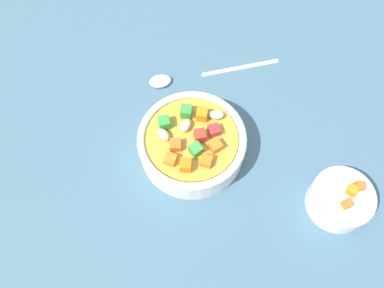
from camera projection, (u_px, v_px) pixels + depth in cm
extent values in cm
cube|color=#42667A|center=(192.00, 154.00, 58.04)|extent=(140.00, 140.00, 2.00)
cylinder|color=white|center=(192.00, 145.00, 55.38)|extent=(15.07, 15.07, 3.92)
torus|color=white|center=(192.00, 138.00, 53.33)|extent=(15.23, 15.23, 1.07)
cylinder|color=gold|center=(192.00, 138.00, 53.44)|extent=(12.88, 12.88, 0.40)
cube|color=orange|center=(170.00, 159.00, 51.23)|extent=(1.89, 1.89, 1.12)
ellipsoid|color=beige|center=(217.00, 115.00, 54.17)|extent=(1.36, 2.11, 1.19)
cube|color=orange|center=(215.00, 146.00, 52.00)|extent=(2.09, 2.09, 1.28)
cube|color=#BC3724|center=(200.00, 132.00, 52.78)|extent=(1.82, 1.82, 1.49)
ellipsoid|color=beige|center=(186.00, 125.00, 53.37)|extent=(2.47, 2.06, 1.30)
cube|color=green|center=(196.00, 150.00, 51.63)|extent=(2.12, 2.12, 1.51)
cube|color=green|center=(186.00, 112.00, 54.09)|extent=(1.61, 1.61, 1.71)
cube|color=orange|center=(175.00, 145.00, 52.08)|extent=(1.58, 1.58, 1.23)
cube|color=#BB2F33|center=(214.00, 130.00, 53.12)|extent=(1.92, 1.92, 1.16)
cube|color=green|center=(164.00, 123.00, 53.37)|extent=(1.80, 1.80, 1.60)
ellipsoid|color=beige|center=(163.00, 138.00, 52.53)|extent=(2.47, 2.44, 1.30)
cube|color=orange|center=(206.00, 161.00, 51.11)|extent=(1.84, 1.84, 1.15)
cube|color=orange|center=(202.00, 114.00, 53.94)|extent=(1.67, 1.67, 1.62)
cube|color=orange|center=(186.00, 165.00, 50.61)|extent=(1.54, 1.54, 1.56)
cylinder|color=silver|center=(240.00, 67.00, 63.44)|extent=(4.08, 12.75, 0.71)
ellipsoid|color=silver|center=(160.00, 81.00, 62.00)|extent=(3.33, 4.10, 1.00)
cylinder|color=white|center=(339.00, 200.00, 52.00)|extent=(8.32, 8.32, 3.52)
torus|color=white|center=(344.00, 196.00, 50.27)|extent=(8.40, 8.40, 0.67)
cube|color=orange|center=(347.00, 204.00, 49.37)|extent=(1.47, 1.47, 1.10)
cube|color=orange|center=(352.00, 190.00, 50.12)|extent=(1.65, 1.65, 1.22)
cube|color=orange|center=(360.00, 186.00, 50.44)|extent=(1.11, 1.11, 1.09)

